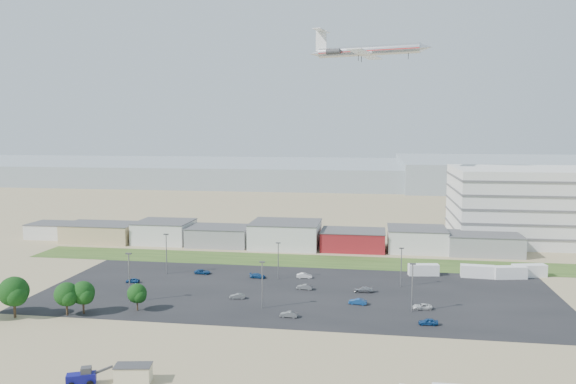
% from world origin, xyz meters
% --- Properties ---
extents(ground, '(700.00, 700.00, 0.00)m').
position_xyz_m(ground, '(0.00, 0.00, 0.00)').
color(ground, '#91805C').
rests_on(ground, ground).
extents(parking_lot, '(120.00, 50.00, 0.01)m').
position_xyz_m(parking_lot, '(5.00, 20.00, 0.01)').
color(parking_lot, black).
rests_on(parking_lot, ground).
extents(grass_strip, '(160.00, 16.00, 0.02)m').
position_xyz_m(grass_strip, '(0.00, 52.00, 0.01)').
color(grass_strip, '#2E491B').
rests_on(grass_strip, ground).
extents(hills_backdrop, '(700.00, 200.00, 9.00)m').
position_xyz_m(hills_backdrop, '(40.00, 315.00, 4.50)').
color(hills_backdrop, gray).
rests_on(hills_backdrop, ground).
extents(building_row, '(170.00, 20.00, 8.00)m').
position_xyz_m(building_row, '(-17.00, 71.00, 4.00)').
color(building_row, silver).
rests_on(building_row, ground).
extents(parking_garage, '(80.00, 40.00, 25.00)m').
position_xyz_m(parking_garage, '(90.00, 95.00, 12.50)').
color(parking_garage, silver).
rests_on(parking_garage, ground).
extents(portable_shed, '(5.90, 3.76, 2.77)m').
position_xyz_m(portable_shed, '(-12.89, -30.87, 1.38)').
color(portable_shed, beige).
rests_on(portable_shed, ground).
extents(telehandler, '(7.07, 4.63, 2.80)m').
position_xyz_m(telehandler, '(-20.13, -33.09, 1.40)').
color(telehandler, '#0C0C65').
rests_on(telehandler, ground).
extents(box_trailer_a, '(8.10, 3.59, 2.93)m').
position_xyz_m(box_trailer_a, '(35.63, 40.57, 1.47)').
color(box_trailer_a, silver).
rests_on(box_trailer_a, ground).
extents(box_trailer_b, '(8.65, 3.21, 3.18)m').
position_xyz_m(box_trailer_b, '(49.32, 40.53, 1.59)').
color(box_trailer_b, silver).
rests_on(box_trailer_b, ground).
extents(box_trailer_c, '(8.75, 4.22, 3.15)m').
position_xyz_m(box_trailer_c, '(57.27, 40.71, 1.57)').
color(box_trailer_c, silver).
rests_on(box_trailer_c, ground).
extents(box_trailer_d, '(8.95, 4.51, 3.21)m').
position_xyz_m(box_trailer_d, '(62.74, 43.36, 1.61)').
color(box_trailer_d, silver).
rests_on(box_trailer_d, ground).
extents(tree_left, '(6.41, 6.41, 9.61)m').
position_xyz_m(tree_left, '(-49.31, -6.71, 4.81)').
color(tree_left, black).
rests_on(tree_left, ground).
extents(tree_mid, '(5.23, 5.23, 7.85)m').
position_xyz_m(tree_mid, '(-39.58, -3.74, 3.93)').
color(tree_mid, black).
rests_on(tree_mid, ground).
extents(tree_right, '(5.18, 5.18, 7.76)m').
position_xyz_m(tree_right, '(-36.82, -2.13, 3.88)').
color(tree_right, black).
rests_on(tree_right, ground).
extents(tree_near, '(4.37, 4.37, 6.56)m').
position_xyz_m(tree_near, '(-26.55, 1.41, 3.28)').
color(tree_near, black).
rests_on(tree_near, ground).
extents(lightpole_front_l, '(1.29, 0.54, 11.01)m').
position_xyz_m(lightpole_front_l, '(-30.76, 6.97, 5.50)').
color(lightpole_front_l, slate).
rests_on(lightpole_front_l, ground).
extents(lightpole_front_m, '(1.20, 0.50, 10.17)m').
position_xyz_m(lightpole_front_m, '(-0.76, 7.19, 5.09)').
color(lightpole_front_m, slate).
rests_on(lightpole_front_m, ground).
extents(lightpole_front_r, '(1.22, 0.51, 10.39)m').
position_xyz_m(lightpole_front_r, '(30.74, 9.49, 5.20)').
color(lightpole_front_r, slate).
rests_on(lightpole_front_r, ground).
extents(lightpole_back_l, '(1.26, 0.53, 10.72)m').
position_xyz_m(lightpole_back_l, '(-31.65, 31.65, 5.36)').
color(lightpole_back_l, slate).
rests_on(lightpole_back_l, ground).
extents(lightpole_back_m, '(1.12, 0.46, 9.48)m').
position_xyz_m(lightpole_back_m, '(-1.47, 31.06, 4.74)').
color(lightpole_back_m, slate).
rests_on(lightpole_back_m, ground).
extents(lightpole_back_r, '(1.13, 0.47, 9.61)m').
position_xyz_m(lightpole_back_r, '(29.31, 28.71, 4.80)').
color(lightpole_back_r, slate).
rests_on(lightpole_back_r, ground).
extents(airliner, '(49.31, 39.27, 12.83)m').
position_xyz_m(airliner, '(19.56, 92.09, 65.27)').
color(airliner, silver).
extents(parked_car_0, '(4.34, 2.37, 1.15)m').
position_xyz_m(parked_car_0, '(33.07, 11.71, 0.58)').
color(parked_car_0, silver).
rests_on(parked_car_0, ground).
extents(parked_car_1, '(4.15, 1.90, 1.32)m').
position_xyz_m(parked_car_1, '(19.38, 12.88, 0.66)').
color(parked_car_1, navy).
rests_on(parked_car_1, ground).
extents(parked_car_2, '(3.89, 1.74, 1.30)m').
position_xyz_m(parked_car_2, '(33.44, 1.91, 0.65)').
color(parked_car_2, navy).
rests_on(parked_car_2, ground).
extents(parked_car_4, '(3.63, 1.55, 1.16)m').
position_xyz_m(parked_car_4, '(-7.68, 12.86, 0.58)').
color(parked_car_4, '#595B5E').
rests_on(parked_car_4, ground).
extents(parked_car_5, '(3.47, 1.53, 1.16)m').
position_xyz_m(parked_car_5, '(-36.88, 21.89, 0.58)').
color(parked_car_5, navy).
rests_on(parked_car_5, ground).
extents(parked_car_6, '(4.35, 2.12, 1.22)m').
position_xyz_m(parked_car_6, '(-6.86, 31.11, 0.61)').
color(parked_car_6, navy).
rests_on(parked_car_6, ground).
extents(parked_car_7, '(3.99, 1.82, 1.27)m').
position_xyz_m(parked_car_7, '(6.45, 22.58, 0.63)').
color(parked_car_7, '#595B5E').
rests_on(parked_car_7, ground).
extents(parked_car_9, '(4.32, 2.16, 1.18)m').
position_xyz_m(parked_car_9, '(-22.24, 32.93, 0.59)').
color(parked_car_9, navy).
rests_on(parked_car_9, ground).
extents(parked_car_11, '(4.09, 1.69, 1.32)m').
position_xyz_m(parked_car_11, '(5.07, 32.83, 0.66)').
color(parked_car_11, silver).
rests_on(parked_car_11, ground).
extents(parked_car_12, '(4.61, 2.07, 1.31)m').
position_xyz_m(parked_car_12, '(20.32, 22.47, 0.66)').
color(parked_car_12, '#A5A5AA').
rests_on(parked_car_12, ground).
extents(parked_car_13, '(3.74, 1.48, 1.21)m').
position_xyz_m(parked_car_13, '(5.77, 2.20, 0.61)').
color(parked_car_13, '#595B5E').
rests_on(parked_car_13, ground).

